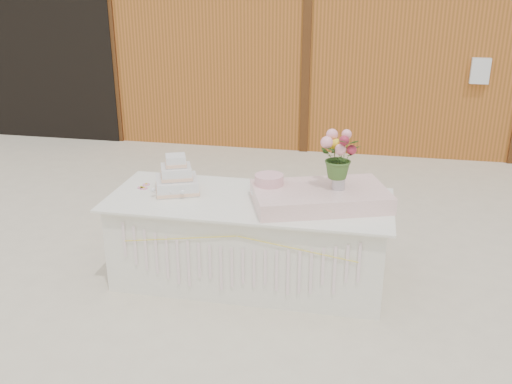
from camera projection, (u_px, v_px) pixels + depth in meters
ground at (249, 279)px, 5.09m from camera, size 80.00×80.00×0.00m
barn at (319, 27)px, 9.97m from camera, size 12.60×4.60×3.30m
cake_table at (249, 240)px, 4.94m from camera, size 2.40×1.00×0.77m
wedding_cake at (177, 179)px, 4.94m from camera, size 0.47×0.47×0.33m
pink_cake_stand at (269, 186)px, 4.75m from camera, size 0.31×0.31×0.22m
satin_runner at (320, 197)px, 4.67m from camera, size 1.23×0.95×0.14m
flower_vase at (339, 180)px, 4.62m from camera, size 0.11×0.11×0.15m
bouquet at (340, 151)px, 4.53m from camera, size 0.35×0.31×0.35m
loose_flowers at (143, 189)px, 5.01m from camera, size 0.20×0.34×0.02m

